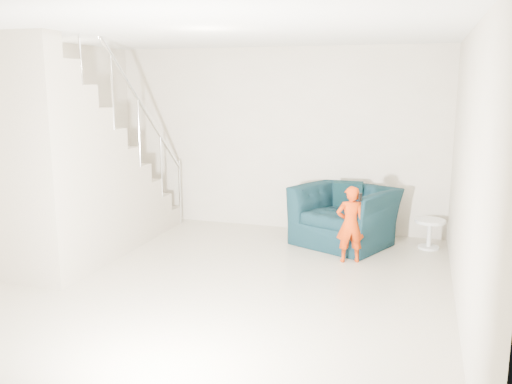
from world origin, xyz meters
TOP-DOWN VIEW (x-y plane):
  - floor at (0.00, 0.00)m, footprint 5.50×5.50m
  - ceiling at (0.00, 0.00)m, footprint 5.50×5.50m
  - back_wall at (0.00, 2.75)m, footprint 5.00×0.00m
  - front_wall at (0.00, -2.75)m, footprint 5.00×0.00m
  - left_wall at (-2.50, 0.00)m, footprint 0.00×5.50m
  - right_wall at (2.50, 0.00)m, footprint 0.00×5.50m
  - armchair at (1.13, 2.13)m, footprint 1.55×1.47m
  - toddler at (1.30, 1.39)m, footprint 0.41×0.33m
  - side_table at (2.25, 2.25)m, footprint 0.40×0.40m
  - staircase at (-2.00, 0.55)m, footprint 1.02×3.03m
  - cushion at (1.14, 2.42)m, footprint 0.40×0.19m
  - throw at (0.56, 2.19)m, footprint 0.05×0.47m
  - phone at (1.42, 1.35)m, footprint 0.04×0.05m

SIDE VIEW (x-z plane):
  - floor at x=0.00m, z-range 0.00..0.00m
  - side_table at x=2.25m, z-range 0.07..0.47m
  - armchair at x=1.13m, z-range 0.00..0.79m
  - toddler at x=1.30m, z-range 0.00..0.96m
  - throw at x=0.56m, z-range 0.24..0.76m
  - cushion at x=1.14m, z-range 0.43..0.84m
  - phone at x=1.42m, z-range 0.78..0.88m
  - staircase at x=-2.00m, z-range -0.86..2.76m
  - left_wall at x=-2.50m, z-range -1.40..4.10m
  - right_wall at x=2.50m, z-range -1.40..4.10m
  - back_wall at x=0.00m, z-range -1.15..3.85m
  - front_wall at x=0.00m, z-range -1.15..3.85m
  - ceiling at x=0.00m, z-range 2.70..2.70m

